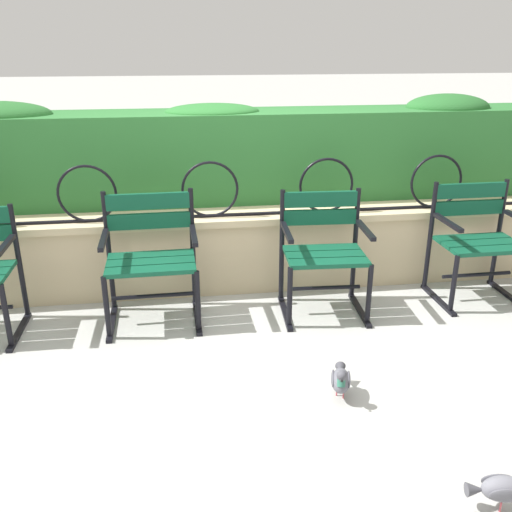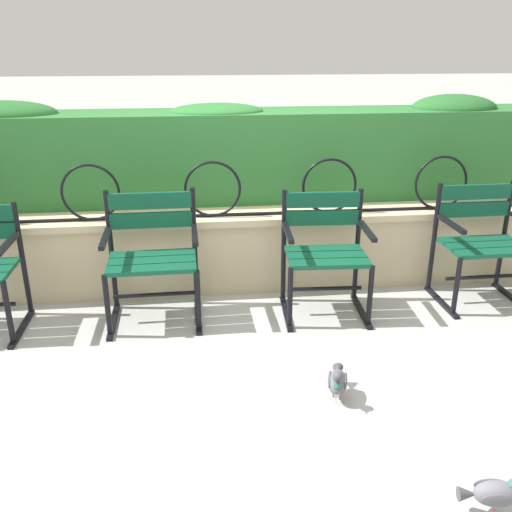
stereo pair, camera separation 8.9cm
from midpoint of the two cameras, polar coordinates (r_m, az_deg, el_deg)
name	(u,v)px [view 1 (the left image)]	position (r m, az deg, el deg)	size (l,w,h in m)	color
ground_plane	(260,345)	(3.63, -0.34, -9.06)	(60.00, 60.00, 0.00)	#ADADA8
stone_wall	(242,249)	(4.36, -2.06, 0.69)	(7.19, 0.41, 0.60)	#C6B289
iron_arch_fence	(215,193)	(4.13, -4.88, 6.44)	(6.66, 0.02, 0.42)	black
hedge_row	(233,152)	(4.61, -2.91, 10.53)	(7.05, 0.56, 0.82)	#2D7033
park_chair_centre_left	(151,255)	(3.86, -11.35, 0.12)	(0.63, 0.53, 0.88)	#0F4C33
park_chair_centre_right	(323,249)	(3.93, 6.24, 0.69)	(0.61, 0.55, 0.85)	#0F4C33
park_chair_rightmost	(476,238)	(4.42, 21.04, 1.75)	(0.61, 0.53, 0.86)	#0F4C33
pigeon_near_chairs	(503,488)	(2.66, 23.01, -20.96)	(0.29, 0.13, 0.22)	slate
pigeon_far_side	(341,379)	(3.12, 7.83, -12.36)	(0.15, 0.29, 0.22)	#5B5B66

